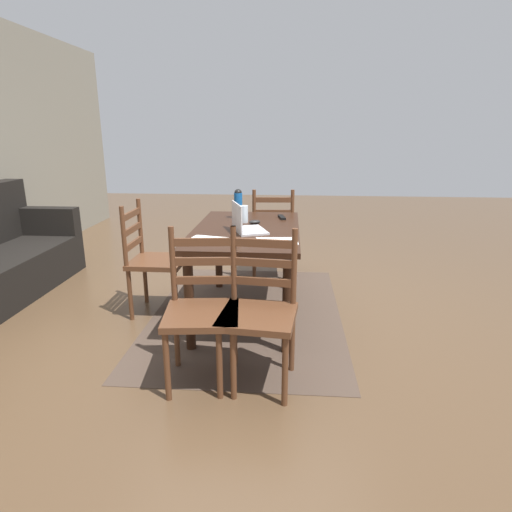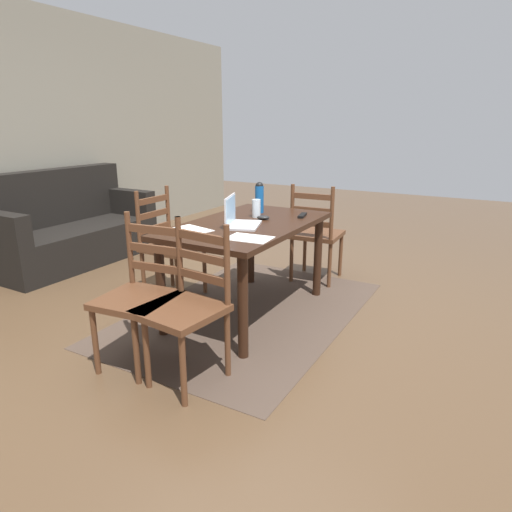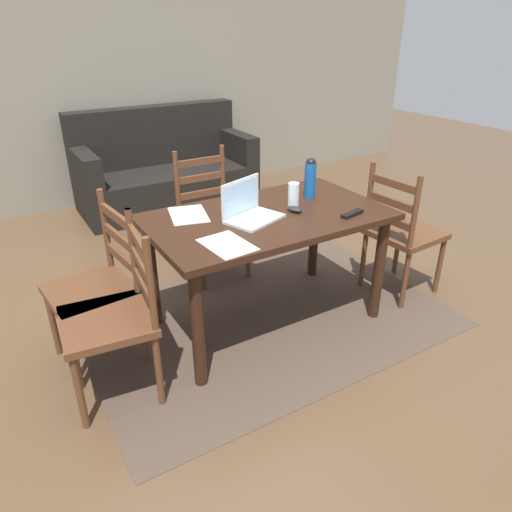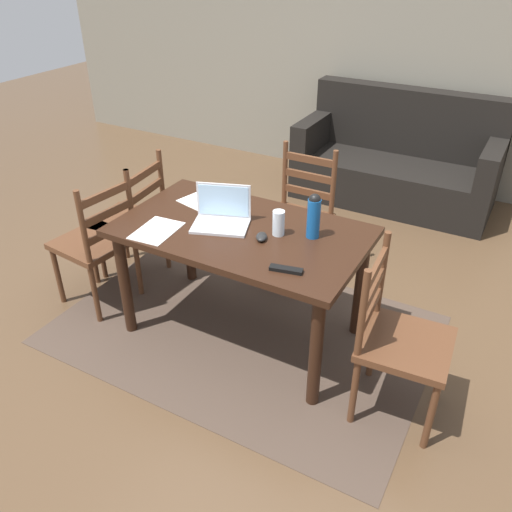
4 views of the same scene
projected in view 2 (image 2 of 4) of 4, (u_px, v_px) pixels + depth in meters
name	position (u px, v px, depth m)	size (l,w,h in m)	color
ground_plane	(248.00, 312.00, 3.70)	(14.00, 14.00, 0.00)	brown
area_rug	(248.00, 312.00, 3.70)	(2.32, 1.58, 0.01)	#47382D
wall_back	(5.00, 136.00, 4.69)	(8.00, 0.12, 2.70)	gray
dining_table	(247.00, 236.00, 3.51)	(1.44, 0.84, 0.75)	black
chair_left_far	(141.00, 296.00, 2.81)	(0.48, 0.48, 0.95)	#56331E
chair_left_near	(186.00, 307.00, 2.64)	(0.48, 0.48, 0.95)	#56331E
chair_far_head	(169.00, 245.00, 3.94)	(0.44, 0.44, 0.95)	#56331E
chair_right_near	(316.00, 234.00, 4.33)	(0.47, 0.47, 0.95)	#56331E
couch	(68.00, 230.00, 4.97)	(1.80, 0.80, 1.00)	black
laptop	(238.00, 218.00, 3.36)	(0.38, 0.32, 0.23)	silver
water_bottle	(259.00, 197.00, 3.83)	(0.07, 0.07, 0.26)	#145199
drinking_glass	(256.00, 208.00, 3.66)	(0.07, 0.07, 0.15)	silver
computer_mouse	(263.00, 218.00, 3.59)	(0.06, 0.10, 0.03)	black
tv_remote	(302.00, 215.00, 3.70)	(0.04, 0.17, 0.02)	black
paper_stack_left	(190.00, 230.00, 3.25)	(0.21, 0.30, 0.00)	white
paper_stack_right	(249.00, 238.00, 3.02)	(0.21, 0.30, 0.00)	white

